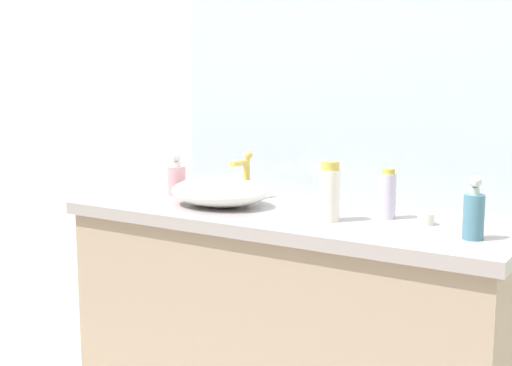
{
  "coord_description": "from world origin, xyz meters",
  "views": [
    {
      "loc": [
        1.0,
        -1.38,
        1.24
      ],
      "look_at": [
        -0.13,
        0.38,
        0.93
      ],
      "focal_mm": 45.91,
      "sensor_mm": 36.0,
      "label": 1
    }
  ],
  "objects_px": {
    "soap_dispenser": "(177,177)",
    "lotion_bottle": "(388,194)",
    "spray_can": "(330,192)",
    "perfume_bottle": "(474,213)",
    "sink_basin": "(219,192)",
    "candle_jar": "(426,219)"
  },
  "relations": [
    {
      "from": "soap_dispenser",
      "to": "lotion_bottle",
      "type": "bearing_deg",
      "value": 0.63
    },
    {
      "from": "soap_dispenser",
      "to": "candle_jar",
      "type": "bearing_deg",
      "value": -0.93
    },
    {
      "from": "sink_basin",
      "to": "spray_can",
      "type": "bearing_deg",
      "value": -3.26
    },
    {
      "from": "perfume_bottle",
      "to": "lotion_bottle",
      "type": "bearing_deg",
      "value": 154.44
    },
    {
      "from": "perfume_bottle",
      "to": "spray_can",
      "type": "height_order",
      "value": "spray_can"
    },
    {
      "from": "sink_basin",
      "to": "lotion_bottle",
      "type": "bearing_deg",
      "value": 10.5
    },
    {
      "from": "spray_can",
      "to": "candle_jar",
      "type": "distance_m",
      "value": 0.28
    },
    {
      "from": "soap_dispenser",
      "to": "candle_jar",
      "type": "relative_size",
      "value": 3.36
    },
    {
      "from": "lotion_bottle",
      "to": "perfume_bottle",
      "type": "relative_size",
      "value": 0.9
    },
    {
      "from": "sink_basin",
      "to": "spray_can",
      "type": "distance_m",
      "value": 0.42
    },
    {
      "from": "sink_basin",
      "to": "perfume_bottle",
      "type": "relative_size",
      "value": 2.04
    },
    {
      "from": "sink_basin",
      "to": "spray_can",
      "type": "relative_size",
      "value": 1.93
    },
    {
      "from": "soap_dispenser",
      "to": "perfume_bottle",
      "type": "height_order",
      "value": "perfume_bottle"
    },
    {
      "from": "perfume_bottle",
      "to": "spray_can",
      "type": "distance_m",
      "value": 0.42
    },
    {
      "from": "lotion_bottle",
      "to": "candle_jar",
      "type": "relative_size",
      "value": 3.12
    },
    {
      "from": "sink_basin",
      "to": "lotion_bottle",
      "type": "xyz_separation_m",
      "value": [
        0.55,
        0.1,
        0.03
      ]
    },
    {
      "from": "perfume_bottle",
      "to": "sink_basin",
      "type": "bearing_deg",
      "value": 177.54
    },
    {
      "from": "soap_dispenser",
      "to": "perfume_bottle",
      "type": "xyz_separation_m",
      "value": [
        1.09,
        -0.13,
        0.0
      ]
    },
    {
      "from": "perfume_bottle",
      "to": "candle_jar",
      "type": "relative_size",
      "value": 3.46
    },
    {
      "from": "soap_dispenser",
      "to": "lotion_bottle",
      "type": "xyz_separation_m",
      "value": [
        0.8,
        0.01,
        0.01
      ]
    },
    {
      "from": "lotion_bottle",
      "to": "spray_can",
      "type": "relative_size",
      "value": 0.85
    },
    {
      "from": "sink_basin",
      "to": "candle_jar",
      "type": "distance_m",
      "value": 0.68
    }
  ]
}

